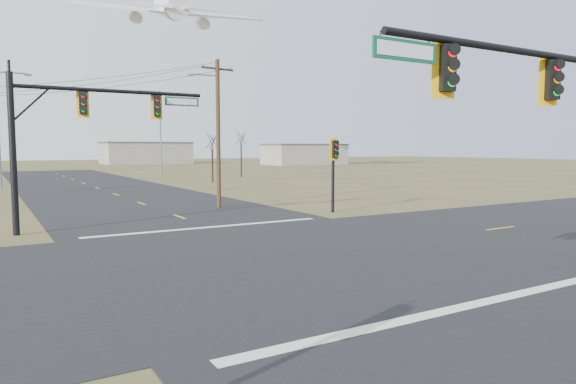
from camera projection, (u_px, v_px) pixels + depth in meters
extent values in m
plane|color=brown|center=(288.00, 255.00, 18.69)|extent=(320.00, 320.00, 0.00)
cube|color=black|center=(288.00, 255.00, 18.68)|extent=(160.00, 14.00, 0.02)
cube|color=black|center=(288.00, 255.00, 18.68)|extent=(14.00, 160.00, 0.02)
cube|color=silver|center=(448.00, 310.00, 12.26)|extent=(12.00, 0.40, 0.01)
cube|color=silver|center=(210.00, 227.00, 25.10)|extent=(12.00, 0.40, 0.01)
cylinder|color=black|center=(531.00, 53.00, 13.15)|extent=(9.91, 0.18, 0.18)
cube|color=#0B5134|center=(405.00, 50.00, 10.97)|extent=(1.80, 0.05, 0.45)
cylinder|color=black|center=(13.00, 154.00, 22.65)|extent=(0.29, 0.29, 7.23)
cylinder|color=black|center=(113.00, 91.00, 24.62)|extent=(8.77, 0.19, 0.19)
cube|color=#0B5134|center=(182.00, 102.00, 26.39)|extent=(1.80, 0.05, 0.45)
cylinder|color=black|center=(333.00, 177.00, 30.93)|extent=(0.19, 0.19, 4.35)
cylinder|color=#4A2F1F|center=(218.00, 134.00, 33.19)|extent=(0.28, 0.28, 9.55)
cube|color=#4A2F1F|center=(217.00, 69.00, 32.83)|extent=(2.33, 0.44, 0.12)
cylinder|color=slate|center=(218.00, 132.00, 47.84)|extent=(0.21, 0.21, 10.73)
cylinder|color=slate|center=(205.00, 75.00, 46.74)|extent=(2.57, 0.13, 0.13)
cube|color=slate|center=(191.00, 75.00, 46.09)|extent=(0.65, 0.48, 0.19)
cylinder|color=slate|center=(160.00, 134.00, 65.82)|extent=(0.22, 0.22, 11.22)
cylinder|color=slate|center=(149.00, 91.00, 64.67)|extent=(2.69, 0.13, 0.13)
cube|color=slate|center=(138.00, 91.00, 63.99)|extent=(0.64, 0.33, 0.20)
cylinder|color=slate|center=(12.00, 73.00, 47.96)|extent=(2.67, 0.13, 0.13)
cube|color=slate|center=(28.00, 75.00, 48.65)|extent=(0.63, 0.32, 0.20)
cylinder|color=black|center=(212.00, 165.00, 58.09)|extent=(0.20, 0.20, 3.82)
cylinder|color=black|center=(241.00, 161.00, 68.11)|extent=(0.19, 0.19, 4.31)
cube|color=#A49E91|center=(146.00, 153.00, 125.38)|extent=(20.00, 12.00, 5.00)
cube|color=#A49E91|center=(304.00, 155.00, 119.29)|extent=(18.00, 10.00, 4.50)
cylinder|color=white|center=(170.00, 8.00, 85.82)|extent=(4.60, 7.49, 13.17)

